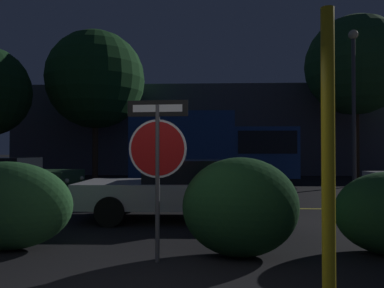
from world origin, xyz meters
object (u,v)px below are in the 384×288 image
passing_car_2 (181,189)px  street_lamp (354,90)px  delivery_truck (213,147)px  yellow_pole_right (328,159)px  tree_1 (356,65)px  tree_0 (96,80)px  stop_sign (158,149)px  hedge_bush_1 (6,205)px  hedge_bush_2 (240,207)px  passing_car_1 (8,178)px

passing_car_2 → street_lamp: street_lamp is taller
delivery_truck → yellow_pole_right: bearing=3.0°
street_lamp → tree_1: tree_1 is taller
passing_car_2 → tree_0: bearing=23.7°
passing_car_2 → tree_1: tree_1 is taller
stop_sign → hedge_bush_1: bearing=171.9°
stop_sign → hedge_bush_1: 2.60m
street_lamp → tree_1: 4.94m
street_lamp → tree_1: bearing=67.6°
stop_sign → hedge_bush_2: (1.15, 0.30, -0.83)m
stop_sign → street_lamp: bearing=62.2°
yellow_pole_right → tree_0: tree_0 is taller
stop_sign → hedge_bush_1: size_ratio=1.07×
passing_car_2 → street_lamp: bearing=-42.2°
delivery_truck → tree_0: 8.83m
hedge_bush_1 → delivery_truck: bearing=72.2°
hedge_bush_2 → street_lamp: 12.53m
tree_0 → stop_sign: bearing=-70.2°
passing_car_1 → yellow_pole_right: bearing=47.9°
hedge_bush_2 → passing_car_1: bearing=138.0°
stop_sign → street_lamp: (6.84, 10.96, 2.52)m
passing_car_2 → yellow_pole_right: bearing=-161.0°
delivery_truck → hedge_bush_1: bearing=-19.0°
stop_sign → yellow_pole_right: (1.81, -1.51, -0.11)m
passing_car_1 → delivery_truck: (6.43, 4.52, 0.98)m
delivery_truck → street_lamp: street_lamp is taller
stop_sign → tree_0: size_ratio=0.27×
yellow_pole_right → street_lamp: size_ratio=0.43×
passing_car_2 → hedge_bush_1: bearing=136.1°
tree_0 → hedge_bush_2: bearing=-66.1°
yellow_pole_right → street_lamp: bearing=68.0°
yellow_pole_right → street_lamp: (5.03, 12.47, 2.63)m
street_lamp → tree_0: size_ratio=0.81×
yellow_pole_right → tree_1: (6.75, 16.64, 4.63)m
tree_0 → tree_1: (14.14, -0.32, 0.59)m
passing_car_2 → street_lamp: size_ratio=0.67×
yellow_pole_right → delivery_truck: bearing=94.2°
street_lamp → tree_0: 13.28m
stop_sign → passing_car_2: 3.32m
street_lamp → yellow_pole_right: bearing=-112.0°
delivery_truck → street_lamp: bearing=90.1°
street_lamp → tree_0: bearing=160.1°
stop_sign → delivery_truck: size_ratio=0.32×
passing_car_2 → tree_1: size_ratio=0.51×
hedge_bush_1 → tree_0: (-3.18, 14.93, 4.79)m
yellow_pole_right → delivery_truck: delivery_truck is taller
hedge_bush_1 → yellow_pole_right: bearing=-25.8°
yellow_pole_right → street_lamp: 13.70m
tree_0 → delivery_truck: bearing=-35.5°
stop_sign → tree_1: (8.56, 15.13, 4.52)m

